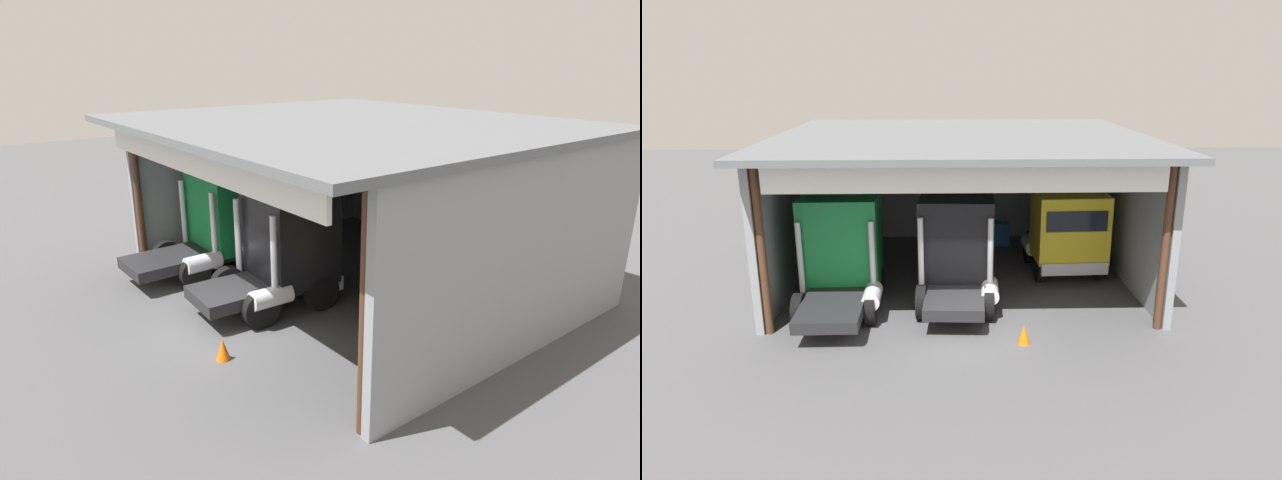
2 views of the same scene
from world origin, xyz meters
TOP-DOWN VIEW (x-y plane):
  - ground_plane at (0.00, 0.00)m, footprint 80.00×80.00m
  - workshop_shed at (0.00, 5.88)m, footprint 12.80×11.54m
  - truck_green_center_left_bay at (-3.99, 2.34)m, footprint 2.69×4.96m
  - truck_black_right_bay at (-0.19, 2.38)m, footprint 2.66×4.34m
  - truck_yellow_center_bay at (3.96, 5.01)m, footprint 2.85×4.54m
  - oil_drum at (1.70, 9.43)m, footprint 0.58×0.58m
  - tool_cart at (1.78, 8.89)m, footprint 0.90×0.60m
  - traffic_cone at (1.66, -0.73)m, footprint 0.36×0.36m

SIDE VIEW (x-z plane):
  - ground_plane at x=0.00m, z-range 0.00..0.00m
  - traffic_cone at x=1.66m, z-range 0.00..0.56m
  - oil_drum at x=1.70m, z-range 0.00..0.91m
  - tool_cart at x=1.78m, z-range 0.00..1.00m
  - truck_yellow_center_bay at x=3.96m, z-range -0.16..3.55m
  - truck_black_right_bay at x=-0.19m, z-range 0.07..3.66m
  - truck_green_center_left_bay at x=-3.99m, z-range 0.05..3.70m
  - workshop_shed at x=0.00m, z-range 1.03..6.41m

